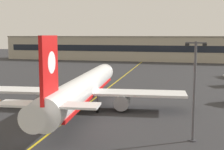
# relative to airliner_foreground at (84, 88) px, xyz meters

# --- Properties ---
(ground_plane) EXTENTS (400.00, 400.00, 0.00)m
(ground_plane) POSITION_rel_airliner_foreground_xyz_m (-1.19, -15.37, -3.37)
(ground_plane) COLOR #2D2D30
(taxiway_centreline) EXTENTS (9.78, 179.77, 0.01)m
(taxiway_centreline) POSITION_rel_airliner_foreground_xyz_m (-1.19, 14.63, -3.37)
(taxiway_centreline) COLOR yellow
(taxiway_centreline) RESTS_ON ground
(airliner_foreground) EXTENTS (32.34, 41.50, 11.65)m
(airliner_foreground) POSITION_rel_airliner_foreground_xyz_m (0.00, 0.00, 0.00)
(airliner_foreground) COLOR white
(airliner_foreground) RESTS_ON ground
(apron_lamp_post) EXTENTS (2.24, 0.90, 11.01)m
(apron_lamp_post) POSITION_rel_airliner_foreground_xyz_m (16.87, -11.17, 2.43)
(apron_lamp_post) COLOR #515156
(apron_lamp_post) RESTS_ON ground
(safety_cone_by_nose_gear) EXTENTS (0.44, 0.44, 0.55)m
(safety_cone_by_nose_gear) POSITION_rel_airliner_foreground_xyz_m (1.86, 15.50, -3.11)
(safety_cone_by_nose_gear) COLOR orange
(safety_cone_by_nose_gear) RESTS_ON ground
(terminal_building) EXTENTS (150.47, 12.40, 11.21)m
(terminal_building) POSITION_rel_airliner_foreground_xyz_m (3.23, 95.85, 2.24)
(terminal_building) COLOR #B2A893
(terminal_building) RESTS_ON ground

